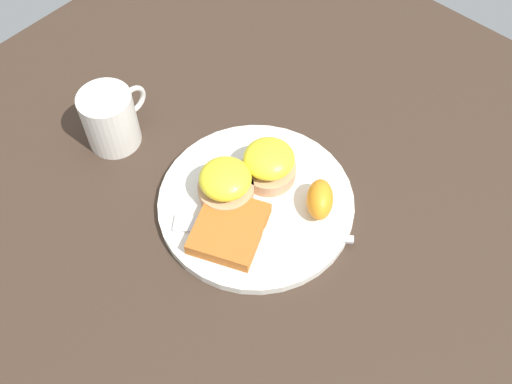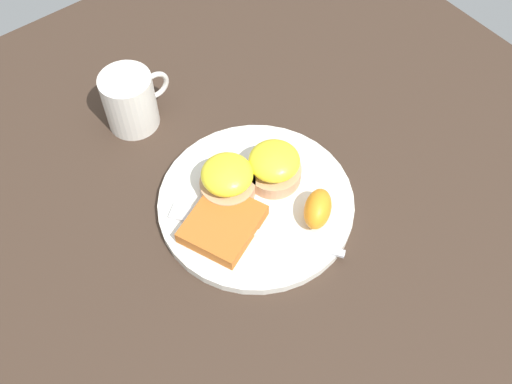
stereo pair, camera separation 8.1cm
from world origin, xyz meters
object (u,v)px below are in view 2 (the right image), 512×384
object	(u,v)px
hashbrown_patty	(223,224)
fork	(245,228)
sandwich_benedict_right	(227,179)
cup	(130,101)
orange_wedge	(318,209)
sandwich_benedict_left	(274,166)

from	to	relation	value
hashbrown_patty	fork	bearing A→B (deg)	-41.54
sandwich_benedict_right	cup	bearing A→B (deg)	98.74
orange_wedge	fork	distance (m)	0.10
sandwich_benedict_left	hashbrown_patty	distance (m)	0.11
hashbrown_patty	cup	bearing A→B (deg)	87.60
sandwich_benedict_left	sandwich_benedict_right	world-z (taller)	same
sandwich_benedict_right	orange_wedge	bearing A→B (deg)	-57.90
orange_wedge	sandwich_benedict_left	bearing A→B (deg)	92.52
cup	sandwich_benedict_left	bearing A→B (deg)	-66.73
sandwich_benedict_left	cup	size ratio (longest dim) A/B	0.72
sandwich_benedict_right	orange_wedge	xyz separation A→B (m)	(0.07, -0.11, -0.01)
sandwich_benedict_right	orange_wedge	size ratio (longest dim) A/B	1.30
hashbrown_patty	cup	xyz separation A→B (m)	(0.01, 0.25, 0.02)
sandwich_benedict_right	cup	size ratio (longest dim) A/B	0.72
hashbrown_patty	orange_wedge	xyz separation A→B (m)	(0.11, -0.06, 0.01)
sandwich_benedict_right	hashbrown_patty	distance (m)	0.06
cup	orange_wedge	bearing A→B (deg)	-72.23
hashbrown_patty	cup	world-z (taller)	cup
orange_wedge	cup	distance (m)	0.33
orange_wedge	cup	size ratio (longest dim) A/B	0.55
sandwich_benedict_right	fork	bearing A→B (deg)	-106.58
cup	sandwich_benedict_right	bearing A→B (deg)	-81.26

